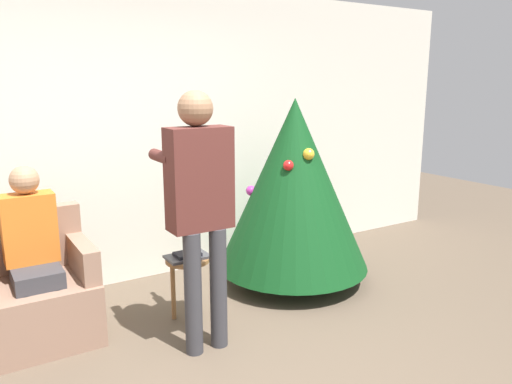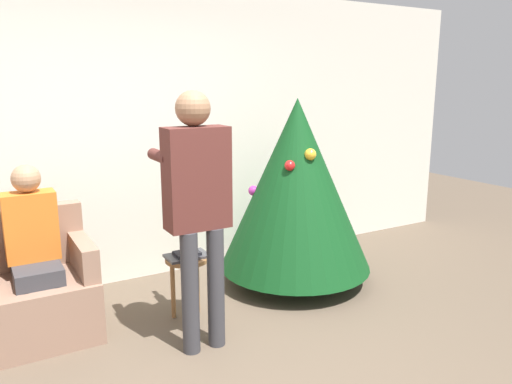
% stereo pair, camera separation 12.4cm
% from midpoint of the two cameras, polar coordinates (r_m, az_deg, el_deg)
% --- Properties ---
extents(wall_back, '(8.00, 0.06, 2.70)m').
position_cam_midpoint_polar(wall_back, '(4.67, -14.05, 6.11)').
color(wall_back, silver).
rests_on(wall_back, ground_plane).
extents(christmas_tree, '(1.39, 1.39, 1.70)m').
position_cam_midpoint_polar(christmas_tree, '(4.54, 5.39, 0.84)').
color(christmas_tree, brown).
rests_on(christmas_tree, ground_plane).
extents(armchair, '(0.77, 0.72, 0.92)m').
position_cam_midpoint_polar(armchair, '(4.04, -22.83, -10.42)').
color(armchair, '#93705B').
rests_on(armchair, ground_plane).
extents(person_seated, '(0.36, 0.46, 1.27)m').
position_cam_midpoint_polar(person_seated, '(3.90, -23.24, -5.57)').
color(person_seated, '#38383D').
rests_on(person_seated, ground_plane).
extents(person_standing, '(0.44, 0.57, 1.79)m').
position_cam_midpoint_polar(person_standing, '(3.36, -5.65, -0.59)').
color(person_standing, '#38383D').
rests_on(person_standing, ground_plane).
extents(side_stool, '(0.34, 0.34, 0.51)m').
position_cam_midpoint_polar(side_stool, '(3.97, -6.94, -8.80)').
color(side_stool, olive).
rests_on(side_stool, ground_plane).
extents(laptop, '(0.32, 0.21, 0.02)m').
position_cam_midpoint_polar(laptop, '(3.93, -6.98, -7.26)').
color(laptop, '#38383D').
rests_on(laptop, side_stool).
extents(book, '(0.19, 0.15, 0.02)m').
position_cam_midpoint_polar(book, '(3.92, -6.99, -6.96)').
color(book, black).
rests_on(book, laptop).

